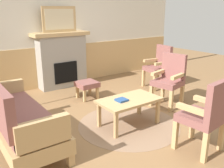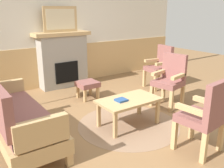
{
  "view_description": "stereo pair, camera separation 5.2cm",
  "coord_description": "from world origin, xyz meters",
  "views": [
    {
      "loc": [
        -2.36,
        -2.92,
        1.79
      ],
      "look_at": [
        0.0,
        0.35,
        0.55
      ],
      "focal_mm": 39.55,
      "sensor_mm": 36.0,
      "label": 1
    },
    {
      "loc": [
        -2.32,
        -2.95,
        1.79
      ],
      "look_at": [
        0.0,
        0.35,
        0.55
      ],
      "focal_mm": 39.55,
      "sensor_mm": 36.0,
      "label": 2
    }
  ],
  "objects": [
    {
      "name": "ground_plane",
      "position": [
        0.0,
        0.0,
        0.0
      ],
      "size": [
        14.0,
        14.0,
        0.0
      ],
      "primitive_type": "plane",
      "color": "olive"
    },
    {
      "name": "wall_back",
      "position": [
        0.0,
        2.6,
        1.31
      ],
      "size": [
        7.2,
        0.14,
        2.7
      ],
      "color": "silver",
      "rests_on": "ground_plane"
    },
    {
      "name": "fireplace",
      "position": [
        0.0,
        2.35,
        0.65
      ],
      "size": [
        1.3,
        0.44,
        1.28
      ],
      "color": "gray",
      "rests_on": "ground_plane"
    },
    {
      "name": "framed_picture",
      "position": [
        0.0,
        2.35,
        1.56
      ],
      "size": [
        0.8,
        0.04,
        0.56
      ],
      "color": "tan",
      "rests_on": "fireplace"
    },
    {
      "name": "couch",
      "position": [
        -1.63,
        0.26,
        0.4
      ],
      "size": [
        0.7,
        1.8,
        0.98
      ],
      "color": "tan",
      "rests_on": "ground_plane"
    },
    {
      "name": "coffee_table",
      "position": [
        -0.04,
        -0.16,
        0.39
      ],
      "size": [
        0.96,
        0.56,
        0.44
      ],
      "color": "tan",
      "rests_on": "ground_plane"
    },
    {
      "name": "round_rug",
      "position": [
        -0.04,
        -0.16,
        0.0
      ],
      "size": [
        1.62,
        1.62,
        0.01
      ],
      "primitive_type": "cylinder",
      "color": "#896B51",
      "rests_on": "ground_plane"
    },
    {
      "name": "book_on_table",
      "position": [
        -0.18,
        -0.16,
        0.46
      ],
      "size": [
        0.17,
        0.16,
        0.03
      ],
      "primitive_type": "cube",
      "rotation": [
        0.0,
        0.0,
        0.03
      ],
      "color": "navy",
      "rests_on": "coffee_table"
    },
    {
      "name": "footstool",
      "position": [
        0.04,
        1.28,
        0.28
      ],
      "size": [
        0.4,
        0.4,
        0.36
      ],
      "color": "tan",
      "rests_on": "ground_plane"
    },
    {
      "name": "armchair_near_fireplace",
      "position": [
        1.15,
        0.07,
        0.54
      ],
      "size": [
        0.57,
        0.57,
        0.98
      ],
      "color": "tan",
      "rests_on": "ground_plane"
    },
    {
      "name": "armchair_by_window_left",
      "position": [
        1.81,
        0.97,
        0.54
      ],
      "size": [
        0.53,
        0.53,
        0.98
      ],
      "color": "tan",
      "rests_on": "ground_plane"
    },
    {
      "name": "armchair_front_left",
      "position": [
        0.25,
        -1.32,
        0.54
      ],
      "size": [
        0.53,
        0.53,
        0.98
      ],
      "color": "tan",
      "rests_on": "ground_plane"
    }
  ]
}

